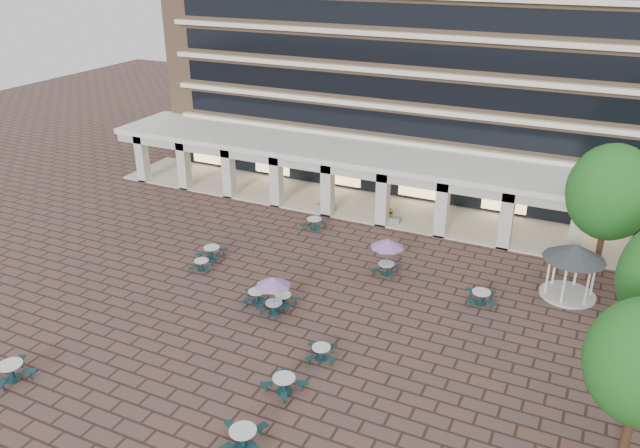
{
  "coord_description": "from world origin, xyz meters",
  "views": [
    {
      "loc": [
        15.34,
        -25.87,
        18.16
      ],
      "look_at": [
        1.72,
        3.0,
        3.79
      ],
      "focal_mm": 35.0,
      "sensor_mm": 36.0,
      "label": 1
    }
  ],
  "objects_px": {
    "planter_left": "(326,204)",
    "planter_right": "(390,217)",
    "picnic_table_1": "(11,370)",
    "gazebo": "(574,258)",
    "picnic_table_2": "(243,437)"
  },
  "relations": [
    {
      "from": "picnic_table_1",
      "to": "planter_left",
      "type": "height_order",
      "value": "planter_left"
    },
    {
      "from": "picnic_table_1",
      "to": "planter_right",
      "type": "xyz_separation_m",
      "value": [
        9.76,
        23.9,
        -0.02
      ]
    },
    {
      "from": "picnic_table_1",
      "to": "planter_left",
      "type": "relative_size",
      "value": 1.49
    },
    {
      "from": "planter_right",
      "to": "planter_left",
      "type": "bearing_deg",
      "value": -180.0
    },
    {
      "from": "picnic_table_1",
      "to": "planter_right",
      "type": "height_order",
      "value": "planter_right"
    },
    {
      "from": "picnic_table_2",
      "to": "planter_right",
      "type": "height_order",
      "value": "planter_right"
    },
    {
      "from": "picnic_table_1",
      "to": "planter_left",
      "type": "distance_m",
      "value": 24.36
    },
    {
      "from": "picnic_table_1",
      "to": "gazebo",
      "type": "relative_size",
      "value": 0.65
    },
    {
      "from": "planter_left",
      "to": "planter_right",
      "type": "relative_size",
      "value": 1.0
    },
    {
      "from": "gazebo",
      "to": "planter_right",
      "type": "distance_m",
      "value": 13.62
    },
    {
      "from": "picnic_table_1",
      "to": "planter_left",
      "type": "xyz_separation_m",
      "value": [
        4.73,
        23.9,
        0.07
      ]
    },
    {
      "from": "picnic_table_2",
      "to": "planter_left",
      "type": "distance_m",
      "value": 24.03
    },
    {
      "from": "picnic_table_2",
      "to": "gazebo",
      "type": "distance_m",
      "value": 20.66
    },
    {
      "from": "picnic_table_1",
      "to": "picnic_table_2",
      "type": "height_order",
      "value": "same"
    },
    {
      "from": "gazebo",
      "to": "planter_right",
      "type": "bearing_deg",
      "value": 157.08
    }
  ]
}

